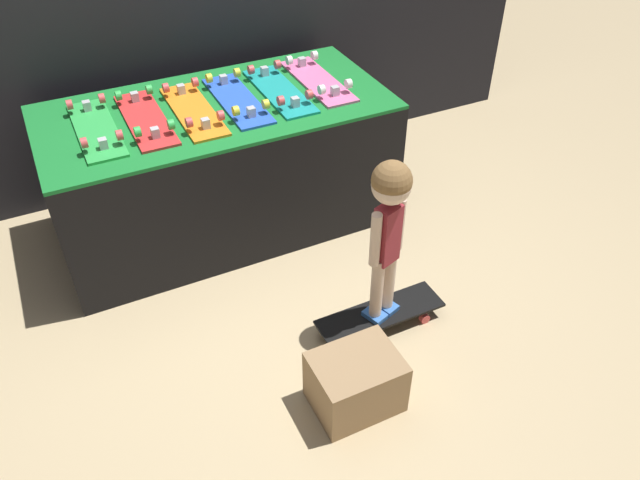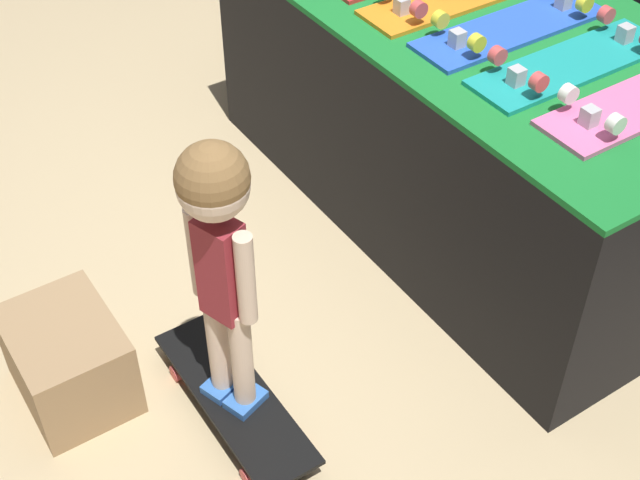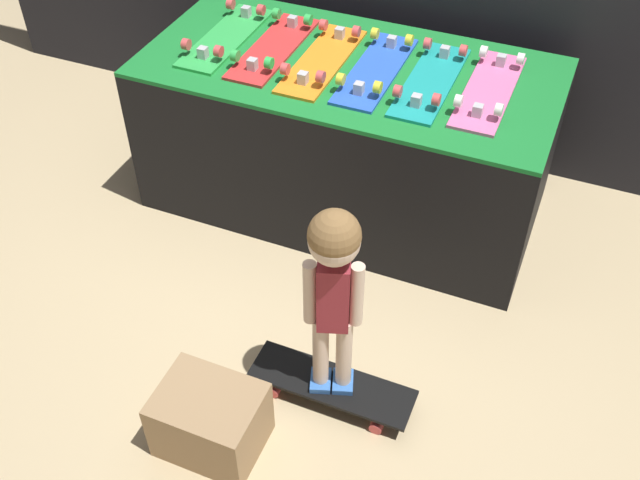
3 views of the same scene
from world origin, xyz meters
TOP-DOWN VIEW (x-y plane):
  - ground_plane at (0.00, 0.00)m, footprint 16.00×16.00m
  - display_rack at (0.00, 0.56)m, footprint 1.92×0.93m
  - skateboard_green_on_rack at (-0.64, 0.56)m, footprint 0.20×0.67m
  - skateboard_red_on_rack at (-0.38, 0.56)m, footprint 0.20×0.67m
  - skateboard_orange_on_rack at (-0.13, 0.54)m, footprint 0.20×0.67m
  - skateboard_blue_on_rack at (0.13, 0.55)m, footprint 0.20×0.67m
  - skateboard_teal_on_rack at (0.38, 0.55)m, footprint 0.20×0.67m
  - skateboard_pink_on_rack at (0.64, 0.58)m, footprint 0.20×0.67m
  - skateboard_on_floor at (0.40, -0.64)m, footprint 0.67×0.20m
  - child at (0.40, -0.64)m, footprint 0.21×0.18m
  - storage_box at (0.06, -1.00)m, footprint 0.38×0.30m

SIDE VIEW (x-z plane):
  - ground_plane at x=0.00m, z-range 0.00..0.00m
  - skateboard_on_floor at x=0.40m, z-range 0.03..0.12m
  - storage_box at x=0.06m, z-range 0.00..0.28m
  - display_rack at x=0.00m, z-range 0.00..0.79m
  - child at x=0.40m, z-range 0.27..1.16m
  - skateboard_green_on_rack at x=-0.64m, z-range 0.76..0.85m
  - skateboard_red_on_rack at x=-0.38m, z-range 0.76..0.85m
  - skateboard_orange_on_rack at x=-0.13m, z-range 0.76..0.85m
  - skateboard_blue_on_rack at x=0.13m, z-range 0.76..0.85m
  - skateboard_teal_on_rack at x=0.38m, z-range 0.76..0.85m
  - skateboard_pink_on_rack at x=0.64m, z-range 0.76..0.85m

